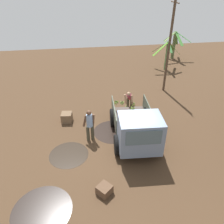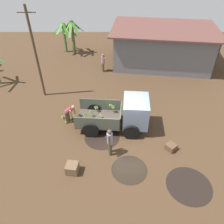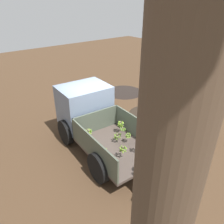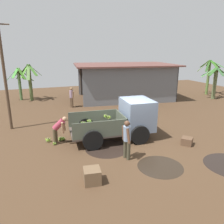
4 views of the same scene
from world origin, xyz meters
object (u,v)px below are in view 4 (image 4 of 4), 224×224
Objects in this scene: cargo_truck at (129,118)px; wooden_crate_1 at (187,141)px; banana_bunch_on_ground_1 at (55,143)px; banana_bunch_on_ground_3 at (48,140)px; person_bystander_near_shed at (71,96)px; person_worker_loading at (59,128)px; person_foreground_visitor at (127,138)px; banana_bunch_on_ground_2 at (61,139)px; wooden_crate_0 at (92,176)px; utility_pole at (4,74)px; banana_bunch_on_ground_0 at (63,138)px.

wooden_crate_1 is at bearing -34.59° from cargo_truck.
banana_bunch_on_ground_1 is 0.69× the size of banana_bunch_on_ground_3.
wooden_crate_1 is (3.97, -9.05, -0.70)m from person_bystander_near_shed.
person_worker_loading reaches higher than banana_bunch_on_ground_1.
cargo_truck reaches higher than banana_bunch_on_ground_1.
person_foreground_visitor is 3.81m from banana_bunch_on_ground_2.
cargo_truck reaches higher than wooden_crate_0.
utility_pole is (-5.88, 3.53, 2.10)m from cargo_truck.
banana_bunch_on_ground_1 is at bearing 160.15° from wooden_crate_1.
banana_bunch_on_ground_1 is at bearing -54.16° from person_foreground_visitor.
banana_bunch_on_ground_3 reaches higher than banana_bunch_on_ground_1.
utility_pole is 20.52× the size of banana_bunch_on_ground_3.
wooden_crate_0 is (3.02, -6.83, -2.91)m from utility_pole.
cargo_truck reaches higher than person_bystander_near_shed.
person_worker_loading is 5.98× the size of banana_bunch_on_ground_0.
banana_bunch_on_ground_3 is (-4.02, 0.82, -0.94)m from cargo_truck.
person_foreground_visitor is at bearing -42.16° from banana_bunch_on_ground_1.
wooden_crate_0 is (-1.17, -10.52, -0.62)m from person_bystander_near_shed.
banana_bunch_on_ground_2 is 0.55× the size of wooden_crate_1.
cargo_truck reaches higher than banana_bunch_on_ground_3.
utility_pole is at bearing 133.09° from banana_bunch_on_ground_0.
person_worker_loading reaches higher than banana_bunch_on_ground_2.
wooden_crate_0 is (1.15, -4.11, 0.14)m from banana_bunch_on_ground_3.
cargo_truck is 3.90m from banana_bunch_on_ground_1.
banana_bunch_on_ground_2 is at bearing -62.43° from person_foreground_visitor.
person_foreground_visitor is 3.74m from banana_bunch_on_ground_0.
person_foreground_visitor reaches higher than wooden_crate_0.
banana_bunch_on_ground_3 is 6.83m from wooden_crate_1.
person_bystander_near_shed reaches higher than banana_bunch_on_ground_1.
wooden_crate_0 reaches higher than banana_bunch_on_ground_1.
cargo_truck is 15.90× the size of banana_bunch_on_ground_2.
banana_bunch_on_ground_0 is 0.12m from banana_bunch_on_ground_2.
cargo_truck is 3.52m from banana_bunch_on_ground_0.
utility_pole is at bearing 123.80° from banana_bunch_on_ground_1.
wooden_crate_1 is (6.30, -2.64, 0.06)m from banana_bunch_on_ground_3.
wooden_crate_1 is at bearing -22.75° from banana_bunch_on_ground_3.
banana_bunch_on_ground_2 is at bearing 97.70° from wooden_crate_0.
banana_bunch_on_ground_0 is at bearing -63.82° from person_foreground_visitor.
banana_bunch_on_ground_1 is 6.43m from wooden_crate_1.
utility_pole is 3.65× the size of person_foreground_visitor.
wooden_crate_1 reaches higher than banana_bunch_on_ground_2.
wooden_crate_0 reaches higher than banana_bunch_on_ground_2.
cargo_truck reaches higher than wooden_crate_1.
person_foreground_visitor is 9.36m from person_bystander_near_shed.
cargo_truck is at bearing -93.80° from person_bystander_near_shed.
banana_bunch_on_ground_2 is at bearing 171.46° from cargo_truck.
person_foreground_visitor is 5.62× the size of banana_bunch_on_ground_3.
banana_bunch_on_ground_1 is 0.77× the size of banana_bunch_on_ground_2.
banana_bunch_on_ground_1 is (-0.25, -0.07, -0.72)m from person_worker_loading.
person_foreground_visitor is at bearing -23.05° from person_worker_loading.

